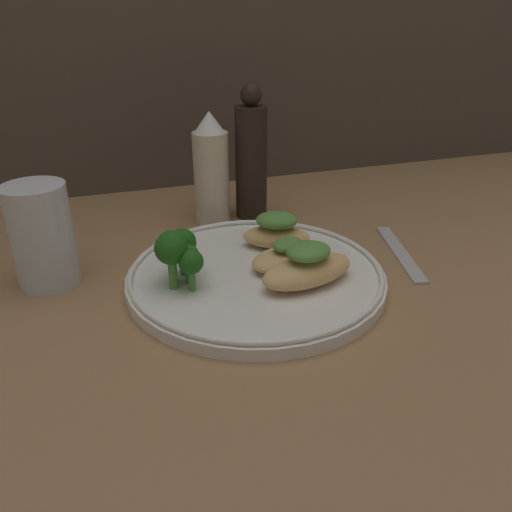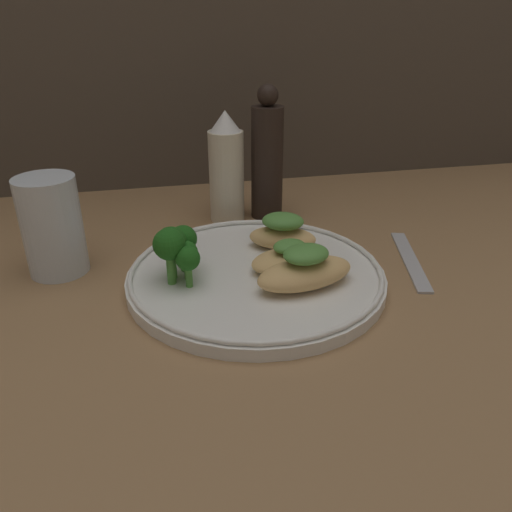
{
  "view_description": "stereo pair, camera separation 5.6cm",
  "coord_description": "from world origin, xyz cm",
  "px_view_note": "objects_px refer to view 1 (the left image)",
  "views": [
    {
      "loc": [
        -16.27,
        -47.94,
        28.55
      ],
      "look_at": [
        0.0,
        0.0,
        3.4
      ],
      "focal_mm": 35.0,
      "sensor_mm": 36.0,
      "label": 1
    },
    {
      "loc": [
        -10.83,
        -49.45,
        28.55
      ],
      "look_at": [
        0.0,
        0.0,
        3.4
      ],
      "focal_mm": 35.0,
      "sensor_mm": 36.0,
      "label": 2
    }
  ],
  "objects_px": {
    "sauce_bottle": "(209,171)",
    "pepper_grinder": "(251,159)",
    "drinking_glass": "(42,235)",
    "broccoli_bunch": "(178,250)",
    "plate": "(256,275)"
  },
  "relations": [
    {
      "from": "plate",
      "to": "sauce_bottle",
      "type": "height_order",
      "value": "sauce_bottle"
    },
    {
      "from": "plate",
      "to": "drinking_glass",
      "type": "relative_size",
      "value": 2.53
    },
    {
      "from": "broccoli_bunch",
      "to": "plate",
      "type": "bearing_deg",
      "value": -1.15
    },
    {
      "from": "pepper_grinder",
      "to": "drinking_glass",
      "type": "relative_size",
      "value": 1.66
    },
    {
      "from": "sauce_bottle",
      "to": "pepper_grinder",
      "type": "bearing_deg",
      "value": -0.0
    },
    {
      "from": "broccoli_bunch",
      "to": "pepper_grinder",
      "type": "bearing_deg",
      "value": 53.33
    },
    {
      "from": "broccoli_bunch",
      "to": "pepper_grinder",
      "type": "height_order",
      "value": "pepper_grinder"
    },
    {
      "from": "pepper_grinder",
      "to": "drinking_glass",
      "type": "bearing_deg",
      "value": -156.96
    },
    {
      "from": "plate",
      "to": "pepper_grinder",
      "type": "relative_size",
      "value": 1.53
    },
    {
      "from": "broccoli_bunch",
      "to": "drinking_glass",
      "type": "xyz_separation_m",
      "value": [
        -0.14,
        0.08,
        0.0
      ]
    },
    {
      "from": "sauce_bottle",
      "to": "drinking_glass",
      "type": "xyz_separation_m",
      "value": [
        -0.22,
        -0.12,
        -0.02
      ]
    },
    {
      "from": "plate",
      "to": "pepper_grinder",
      "type": "xyz_separation_m",
      "value": [
        0.06,
        0.2,
        0.08
      ]
    },
    {
      "from": "broccoli_bunch",
      "to": "pepper_grinder",
      "type": "distance_m",
      "value": 0.25
    },
    {
      "from": "plate",
      "to": "pepper_grinder",
      "type": "height_order",
      "value": "pepper_grinder"
    },
    {
      "from": "sauce_bottle",
      "to": "pepper_grinder",
      "type": "relative_size",
      "value": 0.83
    }
  ]
}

